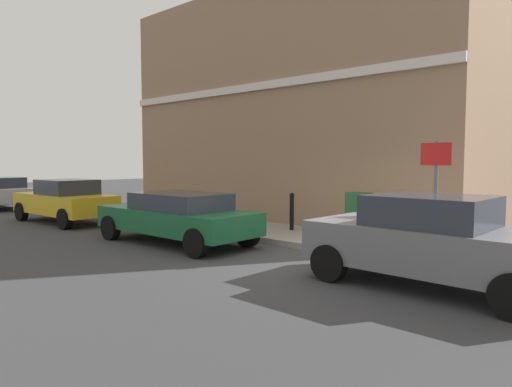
# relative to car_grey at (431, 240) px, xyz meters

# --- Properties ---
(ground) EXTENTS (80.00, 80.00, 0.00)m
(ground) POSITION_rel_car_grey_xyz_m (0.35, 2.63, -0.78)
(ground) COLOR #38383A
(sidewalk) EXTENTS (2.39, 30.00, 0.15)m
(sidewalk) POSITION_rel_car_grey_xyz_m (2.35, 8.63, -0.70)
(sidewalk) COLOR gray
(sidewalk) RESTS_ON ground
(corner_building) EXTENTS (7.31, 12.60, 7.76)m
(corner_building) POSITION_rel_car_grey_xyz_m (7.15, 6.92, 3.11)
(corner_building) COLOR #937256
(corner_building) RESTS_ON ground
(car_grey) EXTENTS (1.95, 4.01, 1.51)m
(car_grey) POSITION_rel_car_grey_xyz_m (0.00, 0.00, 0.00)
(car_grey) COLOR slate
(car_grey) RESTS_ON ground
(car_green) EXTENTS (1.87, 4.49, 1.28)m
(car_green) POSITION_rel_car_grey_xyz_m (-0.25, 6.24, -0.08)
(car_green) COLOR #195933
(car_green) RESTS_ON ground
(car_yellow) EXTENTS (1.84, 4.22, 1.45)m
(car_yellow) POSITION_rel_car_grey_xyz_m (-0.28, 12.14, -0.04)
(car_yellow) COLOR gold
(car_yellow) RESTS_ON ground
(utility_cabinet) EXTENTS (0.46, 0.61, 1.15)m
(utility_cabinet) POSITION_rel_car_grey_xyz_m (2.55, 2.73, -0.09)
(utility_cabinet) COLOR #1E4C28
(utility_cabinet) RESTS_ON sidewalk
(bollard_near_cabinet) EXTENTS (0.14, 0.14, 1.04)m
(bollard_near_cabinet) POSITION_rel_car_grey_xyz_m (2.65, 4.86, -0.07)
(bollard_near_cabinet) COLOR black
(bollard_near_cabinet) RESTS_ON sidewalk
(bollard_far_kerb) EXTENTS (0.14, 0.14, 1.04)m
(bollard_far_kerb) POSITION_rel_car_grey_xyz_m (1.41, 6.29, -0.07)
(bollard_far_kerb) COLOR black
(bollard_far_kerb) RESTS_ON sidewalk
(street_sign) EXTENTS (0.08, 0.60, 2.30)m
(street_sign) POSITION_rel_car_grey_xyz_m (1.60, 0.54, 0.89)
(street_sign) COLOR #59595B
(street_sign) RESTS_ON sidewalk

